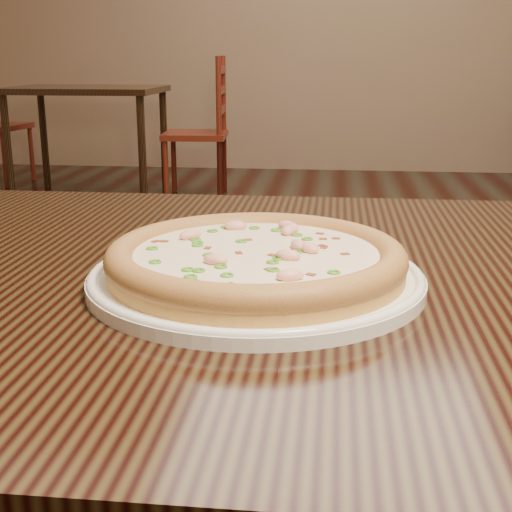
# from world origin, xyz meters

# --- Properties ---
(ground) EXTENTS (9.00, 9.00, 0.00)m
(ground) POSITION_xyz_m (0.00, 0.00, 0.00)
(ground) COLOR black
(hero_table) EXTENTS (1.20, 0.80, 0.75)m
(hero_table) POSITION_xyz_m (-0.00, -0.92, 0.65)
(hero_table) COLOR black
(hero_table) RESTS_ON ground
(plate) EXTENTS (0.32, 0.32, 0.02)m
(plate) POSITION_xyz_m (-0.12, -0.97, 0.76)
(plate) COLOR white
(plate) RESTS_ON hero_table
(pizza) EXTENTS (0.29, 0.29, 0.03)m
(pizza) POSITION_xyz_m (-0.12, -0.97, 0.78)
(pizza) COLOR #CC9349
(pizza) RESTS_ON plate
(bg_table_left) EXTENTS (1.00, 0.70, 0.75)m
(bg_table_left) POSITION_xyz_m (-1.73, 3.13, 0.65)
(bg_table_left) COLOR black
(bg_table_left) RESTS_ON ground
(chair_b) EXTENTS (0.45, 0.45, 0.95)m
(chair_b) POSITION_xyz_m (-0.95, 3.19, 0.44)
(chair_b) COLOR #52210C
(chair_b) RESTS_ON ground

